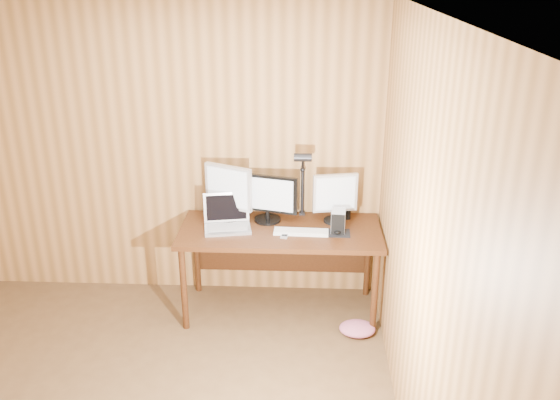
# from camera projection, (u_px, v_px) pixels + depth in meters

# --- Properties ---
(room_shell) EXTENTS (4.00, 4.00, 4.00)m
(room_shell) POSITION_uv_depth(u_px,v_px,m) (86.00, 271.00, 3.04)
(room_shell) COLOR brown
(room_shell) RESTS_ON ground
(desk) EXTENTS (1.60, 0.70, 0.75)m
(desk) POSITION_uv_depth(u_px,v_px,m) (281.00, 239.00, 4.81)
(desk) COLOR #3C1D0C
(desk) RESTS_ON floor
(monitor_center) EXTENTS (0.49, 0.22, 0.39)m
(monitor_center) POSITION_uv_depth(u_px,v_px,m) (267.00, 198.00, 4.77)
(monitor_center) COLOR black
(monitor_center) RESTS_ON desk
(monitor_left) EXTENTS (0.39, 0.21, 0.47)m
(monitor_left) POSITION_uv_depth(u_px,v_px,m) (229.00, 191.00, 4.77)
(monitor_left) COLOR black
(monitor_left) RESTS_ON desk
(monitor_right) EXTENTS (0.36, 0.17, 0.41)m
(monitor_right) POSITION_uv_depth(u_px,v_px,m) (335.00, 197.00, 4.75)
(monitor_right) COLOR black
(monitor_right) RESTS_ON desk
(laptop) EXTENTS (0.41, 0.34, 0.26)m
(laptop) POSITION_uv_depth(u_px,v_px,m) (227.00, 219.00, 4.72)
(laptop) COLOR silver
(laptop) RESTS_ON desk
(keyboard) EXTENTS (0.43, 0.15, 0.02)m
(keyboard) POSITION_uv_depth(u_px,v_px,m) (301.00, 232.00, 4.63)
(keyboard) COLOR white
(keyboard) RESTS_ON desk
(mousepad) EXTENTS (0.20, 0.17, 0.00)m
(mousepad) POSITION_uv_depth(u_px,v_px,m) (337.00, 233.00, 4.63)
(mousepad) COLOR black
(mousepad) RESTS_ON desk
(mouse) EXTENTS (0.08, 0.12, 0.04)m
(mouse) POSITION_uv_depth(u_px,v_px,m) (337.00, 231.00, 4.62)
(mouse) COLOR black
(mouse) RESTS_ON mousepad
(hard_drive) EXTENTS (0.12, 0.17, 0.17)m
(hard_drive) POSITION_uv_depth(u_px,v_px,m) (338.00, 221.00, 4.64)
(hard_drive) COLOR silver
(hard_drive) RESTS_ON desk
(phone) EXTENTS (0.07, 0.12, 0.01)m
(phone) POSITION_uv_depth(u_px,v_px,m) (285.00, 235.00, 4.58)
(phone) COLOR silver
(phone) RESTS_ON desk
(speaker) EXTENTS (0.05, 0.05, 0.11)m
(speaker) POSITION_uv_depth(u_px,v_px,m) (348.00, 213.00, 4.86)
(speaker) COLOR black
(speaker) RESTS_ON desk
(desk_lamp) EXTENTS (0.14, 0.20, 0.62)m
(desk_lamp) POSITION_uv_depth(u_px,v_px,m) (303.00, 174.00, 4.76)
(desk_lamp) COLOR black
(desk_lamp) RESTS_ON desk
(fabric_pile) EXTENTS (0.30, 0.25, 0.09)m
(fabric_pile) POSITION_uv_depth(u_px,v_px,m) (357.00, 329.00, 4.65)
(fabric_pile) COLOR #BF5C7A
(fabric_pile) RESTS_ON floor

